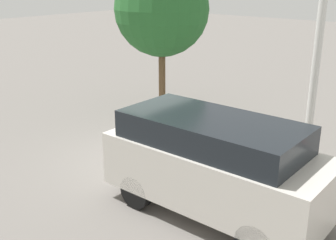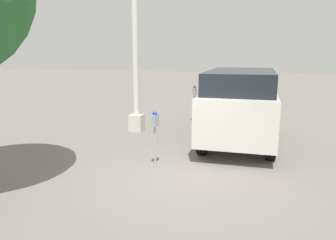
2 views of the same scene
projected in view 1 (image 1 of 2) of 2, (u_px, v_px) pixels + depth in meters
The scene contains 5 objects.
ground_plane at pixel (142, 155), 11.80m from camera, with size 80.00×80.00×0.00m, color slate.
parking_meter_near at pixel (165, 122), 11.50m from camera, with size 0.21×0.14×1.31m.
lamp_post at pixel (314, 78), 10.30m from camera, with size 0.44×0.44×6.26m.
parked_van at pixel (214, 163), 8.55m from camera, with size 4.65×1.97×2.11m.
street_tree at pixel (162, 9), 14.27m from camera, with size 3.24×3.24×5.33m.
Camera 1 is at (7.54, -7.84, 4.76)m, focal length 45.00 mm.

